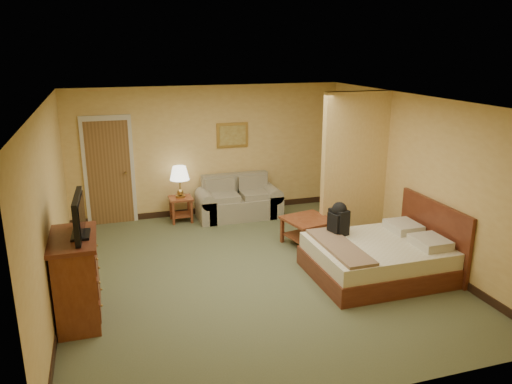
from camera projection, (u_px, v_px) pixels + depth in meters
name	position (u px, v px, depth m)	size (l,w,h in m)	color
floor	(253.00, 272.00, 7.63)	(6.00, 6.00, 0.00)	#565D3C
ceiling	(252.00, 101.00, 6.90)	(6.00, 6.00, 0.00)	white
back_wall	(209.00, 151.00, 10.01)	(5.50, 0.02, 2.60)	#DCB05D
left_wall	(50.00, 209.00, 6.47)	(0.02, 6.00, 2.60)	#DCB05D
right_wall	(415.00, 177.00, 8.05)	(0.02, 6.00, 2.60)	#DCB05D
partition	(354.00, 166.00, 8.73)	(1.20, 0.15, 2.60)	#DCB05D
door	(109.00, 171.00, 9.49)	(0.94, 0.16, 2.10)	beige
baseboard	(210.00, 210.00, 10.35)	(5.50, 0.02, 0.12)	black
loveseat	(238.00, 204.00, 10.05)	(1.66, 0.77, 0.84)	gray
side_table	(181.00, 205.00, 9.78)	(0.44, 0.44, 0.49)	maroon
table_lamp	(179.00, 174.00, 9.60)	(0.38, 0.38, 0.62)	olive
coffee_table	(308.00, 226.00, 8.59)	(0.89, 0.89, 0.48)	maroon
wall_picture	(232.00, 135.00, 10.04)	(0.65, 0.04, 0.50)	#B78E3F
dresser	(77.00, 279.00, 6.17)	(0.55, 1.05, 1.12)	maroon
tv	(79.00, 217.00, 5.97)	(0.23, 0.84, 0.52)	black
bed	(381.00, 257.00, 7.48)	(1.96, 1.66, 1.07)	#532113
backpack	(339.00, 217.00, 7.68)	(0.27, 0.34, 0.51)	black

